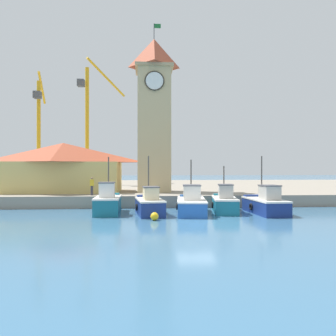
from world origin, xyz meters
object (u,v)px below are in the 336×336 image
Objects in this scene: dock_worker_near_tower at (92,186)px; fishing_boat_left_outer at (150,205)px; fishing_boat_center at (265,204)px; fishing_boat_far_left at (108,203)px; port_crane_near at (89,137)px; port_crane_far at (39,145)px; mooring_buoy at (155,216)px; fishing_boat_left_inner at (191,204)px; fishing_boat_mid_left at (225,203)px; clock_tower at (154,111)px; warehouse_left at (63,167)px.

fishing_boat_left_outer is at bearing -44.90° from dock_worker_near_tower.
fishing_boat_far_left is at bearing 176.20° from fishing_boat_center.
port_crane_far is at bearing -178.03° from port_crane_near.
fishing_boat_left_inner is at bearing 45.77° from mooring_buoy.
mooring_buoy is at bearing -162.16° from fishing_boat_center.
mooring_buoy is (9.05, -27.97, -7.93)m from port_crane_near.
port_crane_near is (-14.68, 24.25, 7.44)m from fishing_boat_mid_left.
clock_tower is 1.47× the size of warehouse_left.
clock_tower is at bearing 122.14° from fishing_boat_mid_left.
fishing_boat_left_inner is at bearing -64.51° from port_crane_near.
fishing_boat_left_inner is at bearing 177.95° from fishing_boat_center.
fishing_boat_center is at bearing -29.18° from warehouse_left.
fishing_boat_far_left is at bearing -77.12° from port_crane_near.
fishing_boat_left_inner is 0.45× the size of warehouse_left.
fishing_boat_left_inner is 4.15m from mooring_buoy.
fishing_boat_mid_left is at bearing 1.10° from fishing_boat_far_left.
warehouse_left reaches higher than fishing_boat_center.
fishing_boat_left_outer is at bearing -48.04° from warehouse_left.
fishing_boat_mid_left is at bearing -31.11° from warehouse_left.
fishing_boat_left_inner is 0.28× the size of port_crane_near.
clock_tower reaches higher than dock_worker_near_tower.
clock_tower is at bearing 86.42° from fishing_boat_left_outer.
clock_tower reaches higher than fishing_boat_left_inner.
port_crane_far is (-7.25, 15.15, 3.32)m from warehouse_left.
port_crane_near is at bearing 124.91° from fishing_boat_center.
clock_tower is 15.25m from mooring_buoy.
fishing_boat_far_left reaches higher than mooring_buoy.
fishing_boat_left_outer is 0.26× the size of clock_tower.
port_crane_near reaches higher than fishing_boat_far_left.
warehouse_left is (-8.74, 9.73, 2.88)m from fishing_boat_left_outer.
fishing_boat_center is (2.92, -0.97, -0.01)m from fishing_boat_mid_left.
fishing_boat_center reaches higher than fishing_boat_left_outer.
port_crane_near reaches higher than warehouse_left.
fishing_boat_center is at bearing -2.05° from fishing_boat_left_inner.
mooring_buoy is (-5.63, -3.72, -0.49)m from fishing_boat_mid_left.
fishing_boat_left_outer is 0.24× the size of port_crane_near.
fishing_boat_far_left is at bearing -58.31° from warehouse_left.
fishing_boat_mid_left is 2.99× the size of dock_worker_near_tower.
dock_worker_near_tower is (-5.08, 5.06, 1.15)m from fishing_boat_left_outer.
port_crane_near reaches higher than fishing_boat_left_inner.
fishing_boat_left_inner is at bearing -164.37° from fishing_boat_mid_left.
fishing_boat_far_left is at bearing -62.05° from port_crane_far.
fishing_boat_mid_left is 0.96× the size of fishing_boat_center.
fishing_boat_left_outer is at bearing 95.92° from mooring_buoy.
fishing_boat_left_outer reaches higher than fishing_boat_far_left.
fishing_boat_center is 14.89m from dock_worker_near_tower.
port_crane_near is (-0.01, 15.40, 4.57)m from warehouse_left.
port_crane_far is 30.92× the size of mooring_buoy.
fishing_boat_far_left is 0.23× the size of port_crane_near.
warehouse_left reaches higher than fishing_boat_left_outer.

